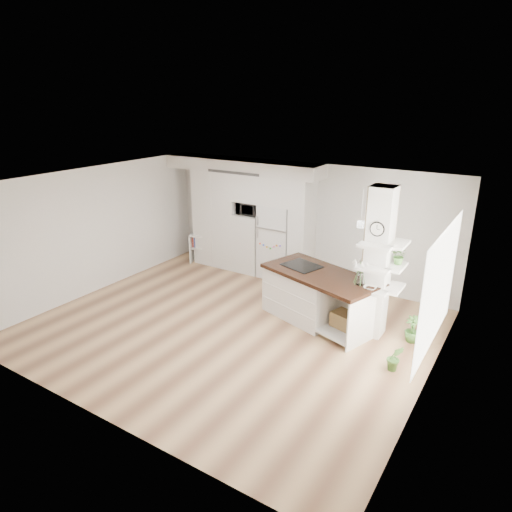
% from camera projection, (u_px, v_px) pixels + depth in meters
% --- Properties ---
extents(floor, '(7.00, 6.00, 0.01)m').
position_uv_depth(floor, '(230.00, 327.00, 8.52)').
color(floor, tan).
rests_on(floor, ground).
extents(room, '(7.04, 6.04, 2.72)m').
position_uv_depth(room, '(228.00, 232.00, 7.90)').
color(room, white).
rests_on(room, ground).
extents(cabinet_wall, '(4.00, 0.71, 2.70)m').
position_uv_depth(cabinet_wall, '(244.00, 210.00, 10.88)').
color(cabinet_wall, white).
rests_on(cabinet_wall, floor).
extents(refrigerator, '(0.78, 0.69, 1.75)m').
position_uv_depth(refrigerator, '(278.00, 241.00, 10.63)').
color(refrigerator, white).
rests_on(refrigerator, floor).
extents(column, '(0.69, 0.90, 2.70)m').
position_uv_depth(column, '(381.00, 265.00, 7.77)').
color(column, silver).
rests_on(column, floor).
extents(window, '(0.00, 2.40, 2.40)m').
position_uv_depth(window, '(439.00, 288.00, 6.51)').
color(window, white).
rests_on(window, room).
extents(pendant_light, '(0.12, 0.12, 0.10)m').
position_uv_depth(pendant_light, '(322.00, 230.00, 7.08)').
color(pendant_light, white).
rests_on(pendant_light, room).
extents(kitchen_island, '(2.44, 1.68, 1.57)m').
position_uv_depth(kitchen_island, '(310.00, 293.00, 8.73)').
color(kitchen_island, white).
rests_on(kitchen_island, floor).
extents(bookshelf, '(0.72, 0.59, 0.75)m').
position_uv_depth(bookshelf, '(204.00, 250.00, 11.72)').
color(bookshelf, white).
rests_on(bookshelf, floor).
extents(floor_plant_a, '(0.30, 0.28, 0.45)m').
position_uv_depth(floor_plant_a, '(395.00, 358.00, 7.11)').
color(floor_plant_a, '#41752E').
rests_on(floor_plant_a, floor).
extents(floor_plant_b, '(0.32, 0.32, 0.47)m').
position_uv_depth(floor_plant_b, '(413.00, 329.00, 7.95)').
color(floor_plant_b, '#41752E').
rests_on(floor_plant_b, floor).
extents(microwave, '(0.54, 0.37, 0.30)m').
position_uv_depth(microwave, '(249.00, 209.00, 10.73)').
color(microwave, '#2D2D2D').
rests_on(microwave, cabinet_wall).
extents(shelf_plant, '(0.27, 0.23, 0.30)m').
position_uv_depth(shelf_plant, '(399.00, 256.00, 7.72)').
color(shelf_plant, '#41752E').
rests_on(shelf_plant, column).
extents(decor_bowl, '(0.22, 0.22, 0.05)m').
position_uv_depth(decor_bowl, '(370.00, 288.00, 7.75)').
color(decor_bowl, white).
rests_on(decor_bowl, column).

